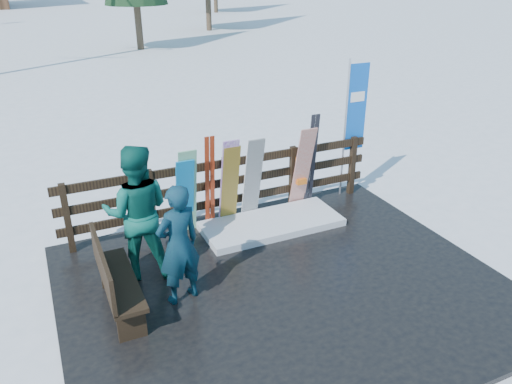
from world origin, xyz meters
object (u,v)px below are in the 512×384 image
snowboard_4 (253,179)px  snowboard_0 (185,197)px  snowboard_1 (187,192)px  rental_flag (354,113)px  person_front (179,245)px  person_back (137,212)px  bench (113,278)px  snowboard_2 (230,186)px  snowboard_3 (229,183)px  snowboard_5 (302,169)px

snowboard_4 → snowboard_0: bearing=180.0°
snowboard_1 → rental_flag: (3.32, 0.27, 0.85)m
person_front → rental_flag: bearing=-168.6°
snowboard_1 → person_back: 1.29m
snowboard_1 → rental_flag: rental_flag is taller
snowboard_4 → person_front: bearing=-137.2°
snowboard_4 → rental_flag: rental_flag is taller
bench → person_front: bearing=-6.1°
snowboard_2 → person_back: (-1.71, -0.82, 0.25)m
person_back → snowboard_3: bearing=-136.9°
snowboard_0 → snowboard_1: bearing=0.0°
snowboard_2 → person_front: 2.16m
bench → snowboard_1: snowboard_1 is taller
bench → snowboard_0: (1.44, 1.57, 0.16)m
bench → snowboard_5: size_ratio=0.92×
snowboard_2 → person_back: person_back is taller
snowboard_1 → snowboard_2: size_ratio=1.02×
snowboard_4 → snowboard_2: bearing=180.0°
snowboard_2 → snowboard_4: 0.42m
snowboard_0 → snowboard_5: (2.17, 0.00, 0.12)m
snowboard_0 → person_back: 1.27m
snowboard_2 → snowboard_0: bearing=180.0°
person_front → person_back: size_ratio=0.85×
snowboard_0 → snowboard_3: 0.77m
snowboard_4 → rental_flag: bearing=7.1°
snowboard_0 → person_front: (-0.59, -1.66, 0.16)m
snowboard_2 → snowboard_3: bearing=180.0°
snowboard_2 → person_front: (-1.38, -1.66, 0.10)m
bench → snowboard_3: bearing=35.5°
rental_flag → person_back: 4.47m
snowboard_4 → rental_flag: size_ratio=0.60×
snowboard_1 → snowboard_4: size_ratio=0.97×
snowboard_2 → rental_flag: bearing=6.0°
snowboard_1 → snowboard_2: snowboard_1 is taller
snowboard_3 → snowboard_5: bearing=-0.0°
bench → snowboard_4: (2.64, 1.57, 0.25)m
snowboard_5 → person_back: bearing=-165.1°
snowboard_4 → bench: bearing=-149.2°
snowboard_3 → person_front: size_ratio=0.97×
bench → rental_flag: 5.26m
rental_flag → person_back: rental_flag is taller
snowboard_0 → person_back: person_back is taller
bench → snowboard_2: size_ratio=1.01×
snowboard_1 → snowboard_5: 2.12m
snowboard_0 → rental_flag: rental_flag is taller
snowboard_5 → snowboard_1: bearing=180.0°
person_back → snowboard_4: bearing=-141.8°
snowboard_1 → person_back: (-0.97, -0.82, 0.23)m
snowboard_5 → person_front: size_ratio=0.98×
snowboard_5 → person_front: bearing=-148.9°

